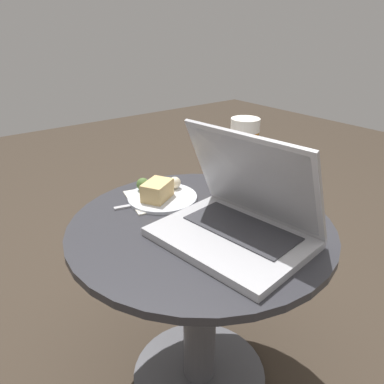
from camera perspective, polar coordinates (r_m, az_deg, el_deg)
ground_plane at (r=1.22m, az=1.09°, el=-26.06°), size 6.00×6.00×0.00m
table at (r=0.97m, az=1.26°, el=-13.09°), size 0.62×0.62×0.51m
napkin at (r=1.00m, az=-6.50°, el=-1.11°), size 0.17×0.14×0.00m
laptop at (r=0.81m, az=7.09°, el=-3.92°), size 0.35×0.28×0.24m
beer_glass at (r=0.93m, az=7.78°, el=4.31°), size 0.07×0.07×0.23m
snack_plate at (r=0.99m, az=-5.02°, el=-0.20°), size 0.18×0.18×0.06m
fork at (r=0.98m, az=-5.88°, el=-1.45°), size 0.06×0.18×0.00m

